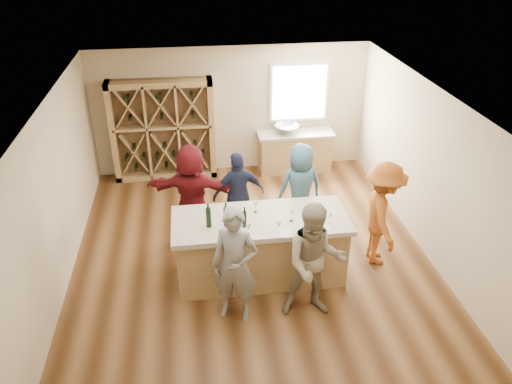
{
  "coord_description": "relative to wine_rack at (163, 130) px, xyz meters",
  "views": [
    {
      "loc": [
        -0.88,
        -6.93,
        5.16
      ],
      "look_at": [
        0.1,
        0.2,
        1.15
      ],
      "focal_mm": 35.0,
      "sensor_mm": 36.0,
      "label": 1
    }
  ],
  "objects": [
    {
      "name": "back_counter_base",
      "position": [
        2.9,
        -0.07,
        -0.67
      ],
      "size": [
        1.6,
        0.58,
        0.86
      ],
      "primitive_type": "cube",
      "color": "#997849",
      "rests_on": "floor"
    },
    {
      "name": "wine_glass_e",
      "position": [
        2.58,
        -4.08,
        0.06
      ],
      "size": [
        0.07,
        0.07,
        0.16
      ],
      "primitive_type": "cone",
      "rotation": [
        0.0,
        0.0,
        -0.1
      ],
      "color": "white",
      "rests_on": "tasting_counter_top"
    },
    {
      "name": "wine_bottle_c",
      "position": [
        1.04,
        -3.9,
        0.14
      ],
      "size": [
        0.09,
        0.09,
        0.31
      ],
      "primitive_type": "cylinder",
      "rotation": [
        0.0,
        0.0,
        0.18
      ],
      "color": "black",
      "rests_on": "tasting_counter_top"
    },
    {
      "name": "person_server",
      "position": [
        3.59,
        -3.64,
        -0.2
      ],
      "size": [
        0.69,
        1.23,
        1.81
      ],
      "primitive_type": "imported",
      "rotation": [
        0.0,
        0.0,
        1.44
      ],
      "color": "#994C19",
      "rests_on": "floor"
    },
    {
      "name": "faucet",
      "position": [
        2.7,
        0.11,
        -0.03
      ],
      "size": [
        0.02,
        0.02,
        0.3
      ],
      "primitive_type": "cylinder",
      "color": "silver",
      "rests_on": "back_counter_top"
    },
    {
      "name": "person_far_mid",
      "position": [
        1.37,
        -2.5,
        -0.3
      ],
      "size": [
        1.01,
        0.64,
        1.61
      ],
      "primitive_type": "imported",
      "rotation": [
        0.0,
        0.0,
        3.32
      ],
      "color": "#191E38",
      "rests_on": "floor"
    },
    {
      "name": "wine_glass_c",
      "position": [
        2.24,
        -4.19,
        0.06
      ],
      "size": [
        0.08,
        0.08,
        0.17
      ],
      "primitive_type": "cone",
      "rotation": [
        0.0,
        0.0,
        0.33
      ],
      "color": "white",
      "rests_on": "tasting_counter_top"
    },
    {
      "name": "sink",
      "position": [
        2.7,
        -0.07,
        -0.09
      ],
      "size": [
        0.54,
        0.54,
        0.19
      ],
      "primitive_type": "imported",
      "color": "silver",
      "rests_on": "back_counter_top"
    },
    {
      "name": "window_pane",
      "position": [
        3.0,
        0.17,
        0.65
      ],
      "size": [
        1.18,
        0.01,
        1.18
      ],
      "primitive_type": "cube",
      "color": "white",
      "rests_on": "wall_back"
    },
    {
      "name": "wall_left",
      "position": [
        -1.55,
        -3.27,
        0.3
      ],
      "size": [
        0.1,
        7.0,
        2.8
      ],
      "primitive_type": "cube",
      "color": "#BFAC8A",
      "rests_on": "ground"
    },
    {
      "name": "wine_glass_d",
      "position": [
        2.03,
        -3.92,
        0.06
      ],
      "size": [
        0.06,
        0.06,
        0.17
      ],
      "primitive_type": "cone",
      "rotation": [
        0.0,
        0.0,
        -0.01
      ],
      "color": "white",
      "rests_on": "tasting_counter_top"
    },
    {
      "name": "tasting_menu_b",
      "position": [
        1.86,
        -4.2,
        -0.02
      ],
      "size": [
        0.29,
        0.33,
        0.0
      ],
      "primitive_type": "cube",
      "rotation": [
        0.0,
        0.0,
        -0.4
      ],
      "color": "white",
      "rests_on": "tasting_counter_top"
    },
    {
      "name": "person_far_left",
      "position": [
        0.55,
        -2.47,
        -0.2
      ],
      "size": [
        1.75,
        0.9,
        1.79
      ],
      "primitive_type": "imported",
      "rotation": [
        0.0,
        0.0,
        2.95
      ],
      "color": "#590F14",
      "rests_on": "floor"
    },
    {
      "name": "person_near_right",
      "position": [
        2.2,
        -4.75,
        -0.19
      ],
      "size": [
        0.93,
        0.57,
        1.82
      ],
      "primitive_type": "imported",
      "rotation": [
        0.0,
        0.0,
        -0.1
      ],
      "color": "gray",
      "rests_on": "floor"
    },
    {
      "name": "back_counter_top",
      "position": [
        2.9,
        -0.07,
        -0.21
      ],
      "size": [
        1.7,
        0.62,
        0.06
      ],
      "primitive_type": "cube",
      "color": "#AEA28E",
      "rests_on": "back_counter_base"
    },
    {
      "name": "tasting_menu_a",
      "position": [
        1.25,
        -4.16,
        -0.02
      ],
      "size": [
        0.28,
        0.35,
        0.0
      ],
      "primitive_type": "cube",
      "rotation": [
        0.0,
        0.0,
        0.14
      ],
      "color": "white",
      "rests_on": "tasting_counter_top"
    },
    {
      "name": "tasting_menu_c",
      "position": [
        2.44,
        -4.17,
        -0.02
      ],
      "size": [
        0.32,
        0.37,
        0.0
      ],
      "primitive_type": "cube",
      "rotation": [
        0.0,
        0.0,
        -0.33
      ],
      "color": "white",
      "rests_on": "tasting_counter_top"
    },
    {
      "name": "window_frame",
      "position": [
        3.0,
        0.2,
        0.65
      ],
      "size": [
        1.3,
        0.06,
        1.3
      ],
      "primitive_type": "cube",
      "color": "white",
      "rests_on": "wall_back"
    },
    {
      "name": "person_near_left",
      "position": [
        1.09,
        -4.67,
        -0.2
      ],
      "size": [
        0.78,
        0.67,
        1.81
      ],
      "primitive_type": "imported",
      "rotation": [
        0.0,
        0.0,
        -0.32
      ],
      "color": "slate",
      "rests_on": "floor"
    },
    {
      "name": "wine_rack",
      "position": [
        0.0,
        0.0,
        0.0
      ],
      "size": [
        2.2,
        0.45,
        2.2
      ],
      "primitive_type": "cube",
      "color": "#997849",
      "rests_on": "floor"
    },
    {
      "name": "wine_glass_b",
      "position": [
        1.77,
        -4.21,
        0.07
      ],
      "size": [
        0.08,
        0.08,
        0.18
      ],
      "primitive_type": "cone",
      "rotation": [
        0.0,
        0.0,
        -0.12
      ],
      "color": "white",
      "rests_on": "tasting_counter_top"
    },
    {
      "name": "wine_bottle_e",
      "position": [
        1.3,
        -3.98,
        0.11
      ],
      "size": [
        0.07,
        0.07,
        0.26
      ],
      "primitive_type": "cylinder",
      "rotation": [
        0.0,
        0.0,
        0.08
      ],
      "color": "black",
      "rests_on": "tasting_counter_top"
    },
    {
      "name": "ceiling",
      "position": [
        1.5,
        -3.27,
        1.75
      ],
      "size": [
        6.0,
        7.0,
        0.1
      ],
      "primitive_type": "cube",
      "color": "white",
      "rests_on": "ground"
    },
    {
      "name": "wine_bottle_d",
      "position": [
        1.15,
        -4.01,
        0.14
      ],
      "size": [
        0.1,
        0.1,
        0.31
      ],
      "primitive_type": "cylinder",
      "rotation": [
        0.0,
        0.0,
        -0.36
      ],
      "color": "black",
      "rests_on": "tasting_counter_top"
    },
    {
      "name": "floor",
      "position": [
        1.5,
        -3.27,
        -1.15
      ],
      "size": [
        6.0,
        7.0,
        0.1
      ],
      "primitive_type": "cube",
      "color": "brown",
      "rests_on": "ground"
    },
    {
      "name": "tasting_counter_base",
      "position": [
        1.57,
        -3.78,
        -0.6
      ],
      "size": [
        2.6,
        1.0,
        1.0
      ],
      "primitive_type": "cube",
      "color": "#997849",
      "rests_on": "floor"
    },
    {
      "name": "tasting_counter_top",
      "position": [
        1.57,
        -3.78,
        -0.06
      ],
      "size": [
        2.72,
        1.12,
        0.08
      ],
      "primitive_type": "cube",
      "color": "#AEA28E",
      "rests_on": "tasting_counter_base"
    },
    {
      "name": "wine_glass_f",
      "position": [
        1.52,
        -3.58,
        0.07
      ],
      "size": [
        0.07,
        0.07,
        0.18
      ],
      "primitive_type": "cone",
      "color": "white",
      "rests_on": "tasting_counter_top"
    },
    {
      "name": "wall_back",
      "position": [
        1.5,
        0.28,
        0.3
      ],
      "size": [
        6.0,
        0.1,
        2.8
      ],
      "primitive_type": "cube",
      "color": "#BFAC8A",
      "rests_on": "ground"
    },
    {
      "name": "wall_front",
      "position": [
        1.5,
        -6.82,
        0.3
      ],
      "size": [
        6.0,
        0.1,
        2.8
      ],
      "primitive_type": "cube",
      "color": "#BFAC8A",
      "rests_on": "ground"
    },
    {
      "name": "person_far_right",
      "position": [
        2.48,
        -2.49,
        -0.26
      ],
      "size": [
        0.9,
        0.66,
        1.69
      ],
      "primitive_type": "imported",
      "rotation": [
        0.0,
        0.0,
        3.3
      ],
      "color": "#335972",
      "rests_on": "floor"
    },
    {
      "name": "wall_right",
      "position": [
        4.55,
        -3.27,
        0.3
      ],
      "size": [
        0.1,
        7.0,
        2.8
      ],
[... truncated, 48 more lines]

